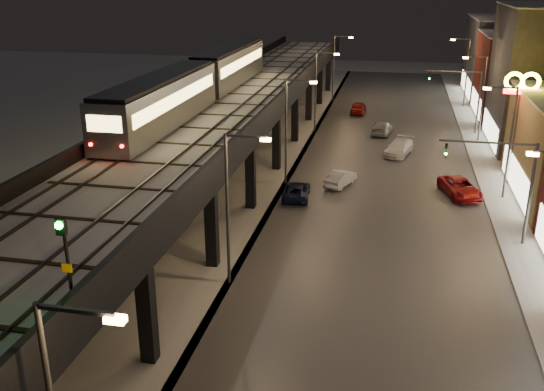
{
  "coord_description": "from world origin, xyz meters",
  "views": [
    {
      "loc": [
        8.13,
        -17.27,
        17.08
      ],
      "look_at": [
        1.49,
        14.73,
        5.0
      ],
      "focal_mm": 40.0,
      "sensor_mm": 36.0,
      "label": 1
    }
  ],
  "objects_px": {
    "car_far_white": "(358,108)",
    "car_onc_dark": "(460,188)",
    "subway_train": "(201,80)",
    "car_onc_white": "(399,148)",
    "car_near_white": "(340,179)",
    "rail_signal": "(64,244)",
    "car_mid_dark": "(382,128)",
    "car_mid_silver": "(296,191)"
  },
  "relations": [
    {
      "from": "subway_train",
      "to": "car_mid_silver",
      "type": "height_order",
      "value": "subway_train"
    },
    {
      "from": "car_onc_white",
      "to": "car_near_white",
      "type": "bearing_deg",
      "value": -99.58
    },
    {
      "from": "car_near_white",
      "to": "car_far_white",
      "type": "bearing_deg",
      "value": -70.31
    },
    {
      "from": "car_onc_dark",
      "to": "car_far_white",
      "type": "bearing_deg",
      "value": 92.7
    },
    {
      "from": "car_mid_dark",
      "to": "car_onc_dark",
      "type": "distance_m",
      "value": 20.26
    },
    {
      "from": "car_near_white",
      "to": "car_onc_dark",
      "type": "distance_m",
      "value": 9.74
    },
    {
      "from": "car_mid_dark",
      "to": "car_onc_dark",
      "type": "relative_size",
      "value": 0.95
    },
    {
      "from": "car_near_white",
      "to": "car_far_white",
      "type": "distance_m",
      "value": 28.54
    },
    {
      "from": "subway_train",
      "to": "car_onc_dark",
      "type": "height_order",
      "value": "subway_train"
    },
    {
      "from": "rail_signal",
      "to": "subway_train",
      "type": "bearing_deg",
      "value": 100.73
    },
    {
      "from": "subway_train",
      "to": "rail_signal",
      "type": "xyz_separation_m",
      "value": [
        6.4,
        -33.77,
        0.43
      ]
    },
    {
      "from": "car_mid_silver",
      "to": "car_mid_dark",
      "type": "xyz_separation_m",
      "value": [
        5.97,
        22.14,
        0.09
      ]
    },
    {
      "from": "rail_signal",
      "to": "car_onc_white",
      "type": "height_order",
      "value": "rail_signal"
    },
    {
      "from": "car_mid_silver",
      "to": "rail_signal",
      "type": "bearing_deg",
      "value": 79.31
    },
    {
      "from": "car_near_white",
      "to": "car_mid_silver",
      "type": "bearing_deg",
      "value": 68.28
    },
    {
      "from": "car_mid_dark",
      "to": "car_far_white",
      "type": "xyz_separation_m",
      "value": [
        -3.37,
        10.09,
        0.04
      ]
    },
    {
      "from": "car_mid_silver",
      "to": "car_near_white",
      "type": "bearing_deg",
      "value": -135.32
    },
    {
      "from": "car_mid_dark",
      "to": "car_onc_white",
      "type": "xyz_separation_m",
      "value": [
        1.96,
        -7.96,
        0.02
      ]
    },
    {
      "from": "car_near_white",
      "to": "car_onc_white",
      "type": "xyz_separation_m",
      "value": [
        4.79,
        10.49,
        0.07
      ]
    },
    {
      "from": "car_mid_dark",
      "to": "car_far_white",
      "type": "height_order",
      "value": "car_far_white"
    },
    {
      "from": "rail_signal",
      "to": "car_far_white",
      "type": "distance_m",
      "value": 61.9
    },
    {
      "from": "rail_signal",
      "to": "car_onc_dark",
      "type": "xyz_separation_m",
      "value": [
        15.76,
        31.98,
        -8.11
      ]
    },
    {
      "from": "subway_train",
      "to": "car_onc_white",
      "type": "bearing_deg",
      "value": 28.37
    },
    {
      "from": "subway_train",
      "to": "car_mid_silver",
      "type": "xyz_separation_m",
      "value": [
        9.29,
        -4.88,
        -7.77
      ]
    },
    {
      "from": "subway_train",
      "to": "car_near_white",
      "type": "relative_size",
      "value": 9.11
    },
    {
      "from": "subway_train",
      "to": "car_onc_white",
      "type": "height_order",
      "value": "subway_train"
    },
    {
      "from": "rail_signal",
      "to": "car_mid_dark",
      "type": "relative_size",
      "value": 0.64
    },
    {
      "from": "subway_train",
      "to": "car_far_white",
      "type": "relative_size",
      "value": 8.25
    },
    {
      "from": "subway_train",
      "to": "car_mid_dark",
      "type": "xyz_separation_m",
      "value": [
        15.26,
        17.26,
        -7.67
      ]
    },
    {
      "from": "subway_train",
      "to": "car_onc_dark",
      "type": "relative_size",
      "value": 7.1
    },
    {
      "from": "car_far_white",
      "to": "car_onc_white",
      "type": "xyz_separation_m",
      "value": [
        5.32,
        -18.05,
        -0.02
      ]
    },
    {
      "from": "car_mid_silver",
      "to": "car_mid_dark",
      "type": "bearing_deg",
      "value": -110.07
    },
    {
      "from": "subway_train",
      "to": "rail_signal",
      "type": "height_order",
      "value": "subway_train"
    },
    {
      "from": "car_near_white",
      "to": "car_mid_dark",
      "type": "relative_size",
      "value": 0.82
    },
    {
      "from": "car_near_white",
      "to": "car_onc_dark",
      "type": "relative_size",
      "value": 0.78
    },
    {
      "from": "subway_train",
      "to": "rail_signal",
      "type": "relative_size",
      "value": 11.71
    },
    {
      "from": "car_far_white",
      "to": "car_onc_dark",
      "type": "distance_m",
      "value": 30.89
    },
    {
      "from": "car_mid_dark",
      "to": "car_onc_white",
      "type": "relative_size",
      "value": 0.97
    },
    {
      "from": "subway_train",
      "to": "car_near_white",
      "type": "height_order",
      "value": "subway_train"
    },
    {
      "from": "car_far_white",
      "to": "car_onc_white",
      "type": "bearing_deg",
      "value": 108.72
    },
    {
      "from": "car_near_white",
      "to": "car_mid_dark",
      "type": "distance_m",
      "value": 18.66
    },
    {
      "from": "rail_signal",
      "to": "car_onc_dark",
      "type": "bearing_deg",
      "value": 63.77
    }
  ]
}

